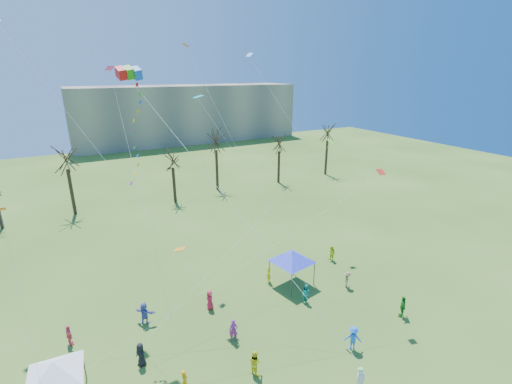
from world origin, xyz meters
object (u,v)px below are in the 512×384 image
distant_building (188,114)px  canopy_tent_white (54,368)px  hero_kite_flyer (360,381)px  big_box_kite (139,136)px  canopy_tent_blue (292,256)px

distant_building → canopy_tent_white: (-33.83, -77.31, -4.86)m
distant_building → canopy_tent_white: size_ratio=14.45×
hero_kite_flyer → big_box_kite: (-8.99, 12.99, 13.60)m
canopy_tent_blue → canopy_tent_white: bearing=-168.2°
big_box_kite → canopy_tent_blue: size_ratio=5.29×
hero_kite_flyer → big_box_kite: 20.85m
hero_kite_flyer → canopy_tent_white: size_ratio=0.44×
hero_kite_flyer → canopy_tent_white: (-15.99, 7.83, 1.72)m
big_box_kite → canopy_tent_blue: (11.96, -1.18, -11.69)m
big_box_kite → canopy_tent_blue: bearing=-5.6°
canopy_tent_white → canopy_tent_blue: (18.96, 3.97, 0.20)m
canopy_tent_white → canopy_tent_blue: canopy_tent_blue is taller
hero_kite_flyer → canopy_tent_blue: size_ratio=0.42×
distant_building → canopy_tent_blue: size_ratio=13.67×
canopy_tent_blue → distant_building: bearing=78.5°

